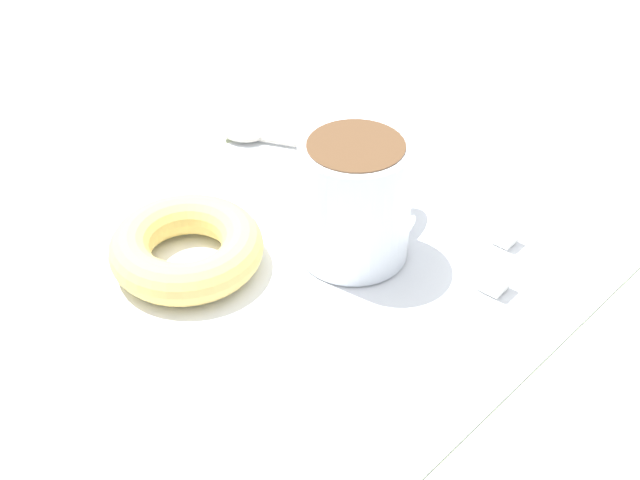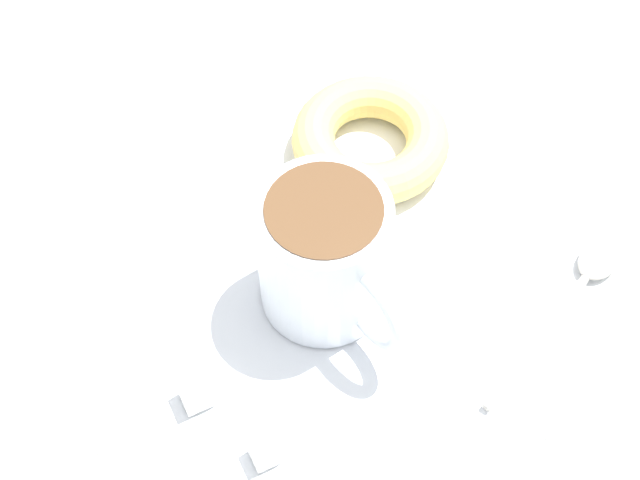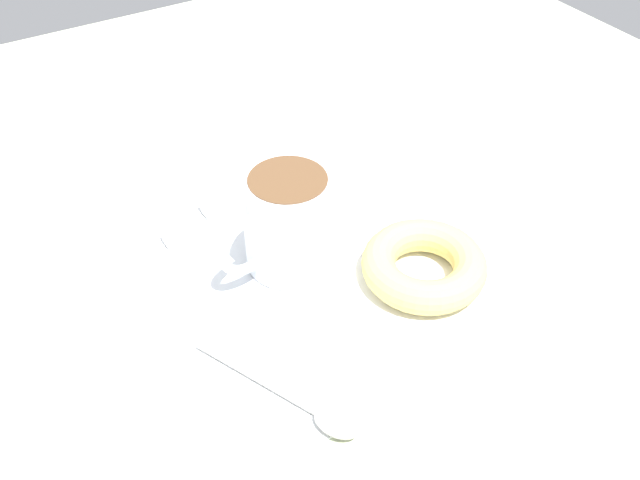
% 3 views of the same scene
% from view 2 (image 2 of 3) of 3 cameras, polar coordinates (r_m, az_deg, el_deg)
% --- Properties ---
extents(ground_plane, '(1.20, 1.20, 0.02)m').
position_cam_2_polar(ground_plane, '(0.59, 0.78, -1.14)').
color(ground_plane, beige).
extents(napkin, '(0.35, 0.35, 0.00)m').
position_cam_2_polar(napkin, '(0.58, -0.00, -1.19)').
color(napkin, white).
rests_on(napkin, ground_plane).
extents(coffee_cup, '(0.08, 0.11, 0.09)m').
position_cam_2_polar(coffee_cup, '(0.52, 0.38, -0.98)').
color(coffee_cup, silver).
rests_on(coffee_cup, napkin).
extents(donut, '(0.11, 0.11, 0.03)m').
position_cam_2_polar(donut, '(0.62, 3.24, 6.46)').
color(donut, '#E5C66B').
rests_on(donut, napkin).
extents(spoon, '(0.14, 0.08, 0.01)m').
position_cam_2_polar(spoon, '(0.58, 16.36, -2.68)').
color(spoon, '#B7B2A8').
rests_on(spoon, napkin).
extents(sugar_cube, '(0.02, 0.02, 0.02)m').
position_cam_2_polar(sugar_cube, '(0.53, -7.99, -9.68)').
color(sugar_cube, white).
rests_on(sugar_cube, napkin).
extents(sugar_cube_extra, '(0.02, 0.02, 0.02)m').
position_cam_2_polar(sugar_cube_extra, '(0.51, -3.58, -13.36)').
color(sugar_cube_extra, white).
rests_on(sugar_cube_extra, napkin).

